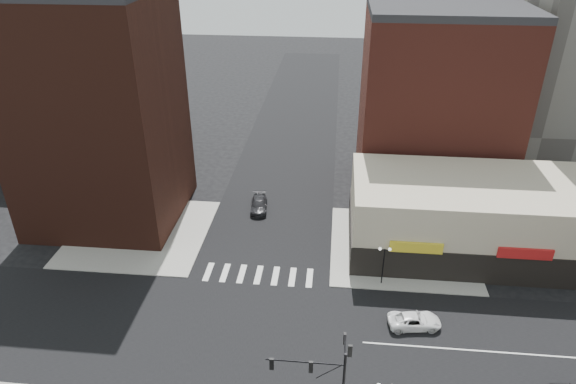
{
  "coord_description": "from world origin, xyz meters",
  "views": [
    {
      "loc": [
        6.87,
        -32.23,
        31.79
      ],
      "look_at": [
        3.11,
        5.66,
        11.0
      ],
      "focal_mm": 32.0,
      "sensor_mm": 36.0,
      "label": 1
    }
  ],
  "objects_px": {
    "traffic_signal": "(330,371)",
    "dark_sedan_north": "(259,205)",
    "street_lamp_ne": "(384,256)",
    "white_suv": "(414,321)"
  },
  "relations": [
    {
      "from": "traffic_signal",
      "to": "dark_sedan_north",
      "type": "bearing_deg",
      "value": 107.73
    },
    {
      "from": "traffic_signal",
      "to": "white_suv",
      "type": "height_order",
      "value": "traffic_signal"
    },
    {
      "from": "traffic_signal",
      "to": "street_lamp_ne",
      "type": "xyz_separation_m",
      "value": [
        4.76,
        15.83,
        -1.67
      ]
    },
    {
      "from": "street_lamp_ne",
      "to": "white_suv",
      "type": "relative_size",
      "value": 0.91
    },
    {
      "from": "street_lamp_ne",
      "to": "traffic_signal",
      "type": "bearing_deg",
      "value": -106.75
    },
    {
      "from": "traffic_signal",
      "to": "white_suv",
      "type": "bearing_deg",
      "value": 54.71
    },
    {
      "from": "traffic_signal",
      "to": "street_lamp_ne",
      "type": "height_order",
      "value": "traffic_signal"
    },
    {
      "from": "white_suv",
      "to": "street_lamp_ne",
      "type": "bearing_deg",
      "value": 16.53
    },
    {
      "from": "white_suv",
      "to": "dark_sedan_north",
      "type": "height_order",
      "value": "dark_sedan_north"
    },
    {
      "from": "street_lamp_ne",
      "to": "dark_sedan_north",
      "type": "bearing_deg",
      "value": 137.28
    }
  ]
}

